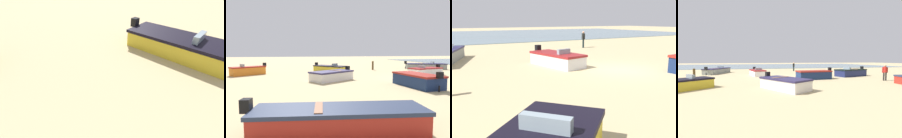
# 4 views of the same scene
# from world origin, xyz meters

# --- Properties ---
(ground_plane) EXTENTS (160.00, 160.00, 0.00)m
(ground_plane) POSITION_xyz_m (0.00, 0.00, 0.00)
(ground_plane) COLOR tan
(tidal_water) EXTENTS (80.00, 36.00, 0.06)m
(tidal_water) POSITION_xyz_m (0.00, -36.00, 0.03)
(tidal_water) COLOR #6F909D
(tidal_water) RESTS_ON ground
(boat_white_7) EXTENTS (2.18, 3.96, 1.09)m
(boat_white_7) POSITION_xyz_m (2.46, -2.87, 0.40)
(boat_white_7) COLOR white
(boat_white_7) RESTS_ON ground
(beach_walker_distant) EXTENTS (0.48, 0.48, 1.62)m
(beach_walker_distant) POSITION_xyz_m (-4.29, -9.96, 0.95)
(beach_walker_distant) COLOR #18272B
(beach_walker_distant) RESTS_ON ground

